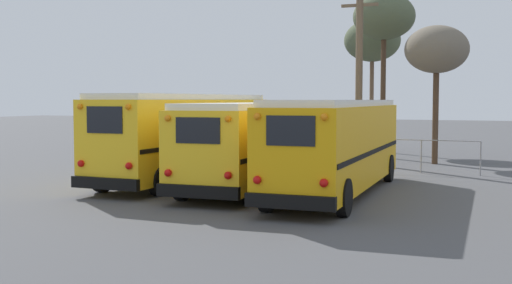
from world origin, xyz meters
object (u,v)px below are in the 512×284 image
school_bus_1 (255,142)px  utility_pole (359,72)px  school_bus_0 (186,134)px  school_bus_2 (337,143)px  bare_tree_2 (437,50)px  bare_tree_1 (372,41)px  bare_tree_0 (384,18)px

school_bus_1 → utility_pole: utility_pole is taller
school_bus_1 → utility_pole: 10.49m
school_bus_0 → school_bus_2: (6.20, -1.10, -0.10)m
school_bus_0 → bare_tree_2: bare_tree_2 is taller
school_bus_1 → bare_tree_1: (0.20, 17.65, 4.97)m
bare_tree_0 → bare_tree_2: size_ratio=1.31×
utility_pole → bare_tree_1: size_ratio=1.10×
school_bus_0 → bare_tree_2: 13.57m
school_bus_0 → utility_pole: size_ratio=1.17×
school_bus_0 → bare_tree_2: (7.87, 10.44, 3.66)m
utility_pole → bare_tree_0: 4.61m
school_bus_0 → school_bus_1: bearing=-11.6°
school_bus_0 → school_bus_2: bearing=-10.0°
utility_pole → bare_tree_1: bearing=97.9°
school_bus_2 → utility_pole: utility_pole is taller
utility_pole → school_bus_0: bearing=-114.9°
school_bus_0 → school_bus_1: size_ratio=1.03×
school_bus_0 → bare_tree_2: size_ratio=1.53×
school_bus_0 → school_bus_2: school_bus_0 is taller
bare_tree_0 → school_bus_0: bearing=-110.5°
school_bus_1 → school_bus_2: 3.14m
bare_tree_1 → bare_tree_2: bearing=-55.2°
bare_tree_1 → bare_tree_2: (4.56, -6.58, -1.14)m
school_bus_1 → bare_tree_2: bare_tree_2 is taller
school_bus_1 → bare_tree_1: bearing=89.4°
school_bus_1 → utility_pole: (1.26, 10.02, 2.83)m
school_bus_0 → bare_tree_0: (4.83, 12.89, 5.63)m
school_bus_1 → utility_pole: size_ratio=1.13×
school_bus_2 → bare_tree_1: bearing=99.1°
bare_tree_2 → school_bus_2: bearing=-98.2°
school_bus_1 → bare_tree_1: bare_tree_1 is taller
school_bus_1 → bare_tree_0: bearing=82.7°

